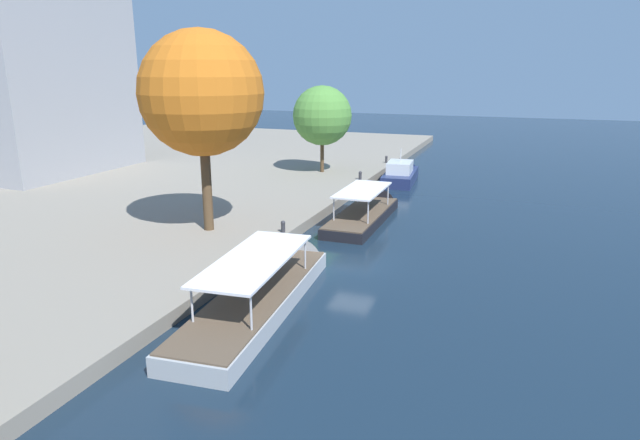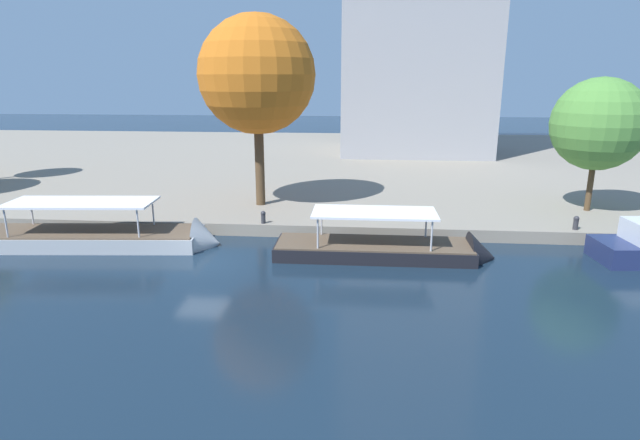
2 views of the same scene
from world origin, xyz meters
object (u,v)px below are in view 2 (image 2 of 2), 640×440
object	(u,v)px
mooring_bollard_0	(576,222)
tour_boat_1	(105,241)
mooring_bollard_2	(263,217)
tree_0	(602,124)
tour_boat_2	(394,253)
tree_1	(256,72)

from	to	relation	value
mooring_bollard_0	tour_boat_1	bearing A→B (deg)	-173.17
mooring_bollard_2	tree_0	size ratio (longest dim) A/B	0.09
tour_boat_1	tour_boat_2	world-z (taller)	tour_boat_1
mooring_bollard_0	mooring_bollard_2	size ratio (longest dim) A/B	1.06
mooring_bollard_0	tree_1	bearing A→B (deg)	167.04
tour_boat_2	tree_0	world-z (taller)	tree_0
mooring_bollard_0	mooring_bollard_2	bearing A→B (deg)	-179.04
tour_boat_2	mooring_bollard_0	world-z (taller)	tour_boat_2
mooring_bollard_0	tree_0	distance (m)	8.14
tour_boat_1	mooring_bollard_2	world-z (taller)	tour_boat_1
mooring_bollard_0	tree_0	world-z (taller)	tree_0
tour_boat_1	tree_1	world-z (taller)	tree_1
tour_boat_2	mooring_bollard_2	world-z (taller)	tour_boat_2
tour_boat_2	tree_0	bearing A→B (deg)	32.87
tour_boat_2	tree_0	distance (m)	17.76
tour_boat_1	mooring_bollard_0	world-z (taller)	tour_boat_1
mooring_bollard_2	tour_boat_1	bearing A→B (deg)	-161.25
mooring_bollard_2	tree_1	bearing A→B (deg)	104.20
tour_boat_1	tour_boat_2	size ratio (longest dim) A/B	1.23
tour_boat_1	mooring_bollard_2	xyz separation A→B (m)	(8.82, 2.99, 0.88)
tour_boat_2	tree_1	bearing A→B (deg)	137.22
mooring_bollard_0	tree_1	distance (m)	22.31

